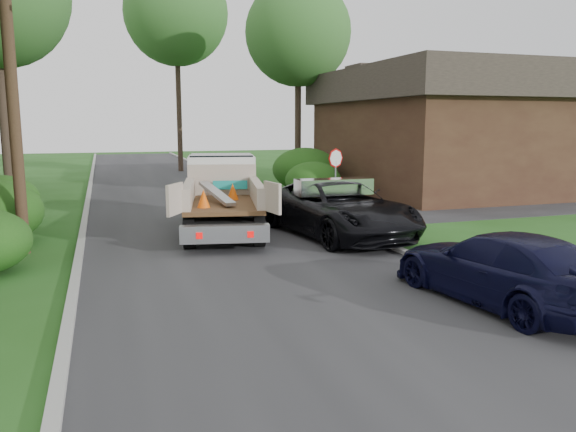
# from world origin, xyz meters

# --- Properties ---
(ground) EXTENTS (120.00, 120.00, 0.00)m
(ground) POSITION_xyz_m (0.00, 0.00, 0.00)
(ground) COLOR #214E16
(ground) RESTS_ON ground
(road) EXTENTS (8.00, 90.00, 0.02)m
(road) POSITION_xyz_m (0.00, 10.00, 0.00)
(road) COLOR #28282B
(road) RESTS_ON ground
(side_street) EXTENTS (16.00, 7.00, 0.02)m
(side_street) POSITION_xyz_m (12.00, 9.00, 0.01)
(side_street) COLOR #28282B
(side_street) RESTS_ON ground
(curb_left) EXTENTS (0.20, 90.00, 0.12)m
(curb_left) POSITION_xyz_m (-4.10, 10.00, 0.06)
(curb_left) COLOR #9E9E99
(curb_left) RESTS_ON ground
(curb_right) EXTENTS (0.20, 90.00, 0.12)m
(curb_right) POSITION_xyz_m (4.10, 10.00, 0.06)
(curb_right) COLOR #9E9E99
(curb_right) RESTS_ON ground
(stop_sign) EXTENTS (0.71, 0.32, 2.48)m
(stop_sign) POSITION_xyz_m (5.20, 9.00, 1.78)
(stop_sign) COLOR slate
(stop_sign) RESTS_ON ground
(utility_pole) EXTENTS (2.42, 1.25, 10.00)m
(utility_pole) POSITION_xyz_m (-5.48, 4.98, 5.17)
(utility_pole) COLOR #382619
(utility_pole) RESTS_ON ground
(house_right) EXTENTS (9.72, 12.96, 6.20)m
(house_right) POSITION_xyz_m (13.00, 14.00, 3.16)
(house_right) COLOR #392117
(house_right) RESTS_ON ground
(hedge_left_c) EXTENTS (2.60, 2.60, 1.70)m
(hedge_left_c) POSITION_xyz_m (-6.80, 10.00, 0.85)
(hedge_left_c) COLOR #0E3E10
(hedge_left_c) RESTS_ON ground
(hedge_right_a) EXTENTS (2.60, 2.60, 1.70)m
(hedge_right_a) POSITION_xyz_m (5.80, 13.00, 0.85)
(hedge_right_a) COLOR #0E3E10
(hedge_right_a) RESTS_ON ground
(hedge_right_b) EXTENTS (3.38, 3.38, 2.21)m
(hedge_right_b) POSITION_xyz_m (6.50, 16.00, 1.10)
(hedge_right_b) COLOR #0E3E10
(hedge_right_b) RESTS_ON ground
(tree_right_far) EXTENTS (6.00, 6.00, 11.50)m
(tree_right_far) POSITION_xyz_m (7.50, 20.00, 8.48)
(tree_right_far) COLOR #2D2119
(tree_right_far) RESTS_ON ground
(tree_center_far) EXTENTS (7.20, 7.20, 14.60)m
(tree_center_far) POSITION_xyz_m (2.00, 30.00, 10.98)
(tree_center_far) COLOR #2D2119
(tree_center_far) RESTS_ON ground
(flatbed_truck) EXTENTS (3.73, 6.63, 2.38)m
(flatbed_truck) POSITION_xyz_m (0.30, 6.99, 1.29)
(flatbed_truck) COLOR black
(flatbed_truck) RESTS_ON ground
(black_pickup) EXTENTS (3.57, 6.42, 1.70)m
(black_pickup) POSITION_xyz_m (3.41, 4.50, 0.85)
(black_pickup) COLOR black
(black_pickup) RESTS_ON ground
(navy_suv) EXTENTS (2.52, 5.03, 1.40)m
(navy_suv) POSITION_xyz_m (3.76, -2.50, 0.70)
(navy_suv) COLOR black
(navy_suv) RESTS_ON ground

